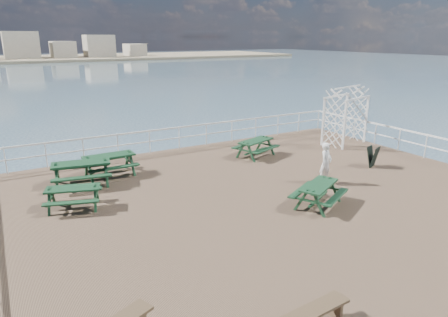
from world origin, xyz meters
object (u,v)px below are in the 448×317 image
flat_bench_far (314,314)px  trellis_arbor (345,119)px  picnic_table_c (256,144)px  person (326,163)px  picnic_table_b (109,161)px  picnic_table_d (73,193)px  picnic_table_e (319,190)px  picnic_table_a (81,169)px

flat_bench_far → trellis_arbor: bearing=38.7°
picnic_table_c → person: 4.14m
picnic_table_b → picnic_table_d: 3.14m
picnic_table_e → person: 2.20m
flat_bench_far → person: bearing=41.8°
flat_bench_far → person: person is taller
picnic_table_e → flat_bench_far: 5.79m
picnic_table_c → trellis_arbor: size_ratio=0.75×
picnic_table_a → picnic_table_e: size_ratio=1.06×
picnic_table_e → flat_bench_far: picnic_table_e is taller
picnic_table_d → person: size_ratio=1.27×
trellis_arbor → picnic_table_c: bearing=162.4°
trellis_arbor → picnic_table_a: bearing=164.1°
picnic_table_d → flat_bench_far: 8.37m
picnic_table_a → trellis_arbor: 12.66m
picnic_table_d → flat_bench_far: size_ratio=1.27×
picnic_table_b → person: person is taller
picnic_table_a → trellis_arbor: bearing=8.5°
picnic_table_a → person: 8.86m
picnic_table_b → person: bearing=-37.1°
picnic_table_b → trellis_arbor: bearing=-6.3°
picnic_table_c → picnic_table_e: (-1.38, -5.57, -0.02)m
picnic_table_d → person: person is taller
picnic_table_a → picnic_table_b: (1.14, 0.57, -0.03)m
flat_bench_far → trellis_arbor: (10.48, 9.44, 0.95)m
picnic_table_c → picnic_table_e: 5.73m
picnic_table_d → picnic_table_c: bearing=31.3°
trellis_arbor → picnic_table_e: bearing=-155.1°
picnic_table_c → flat_bench_far: 11.15m
picnic_table_e → person: (1.65, 1.44, 0.24)m
picnic_table_d → picnic_table_e: size_ratio=0.91×
picnic_table_e → picnic_table_c: bearing=49.5°
picnic_table_d → picnic_table_e: 7.72m
picnic_table_b → picnic_table_c: (6.37, -0.68, -0.05)m
trellis_arbor → person: 6.18m
flat_bench_far → trellis_arbor: size_ratio=0.54×
picnic_table_a → picnic_table_c: 7.52m
flat_bench_far → picnic_table_c: bearing=57.9°
picnic_table_b → picnic_table_e: picnic_table_b is taller
picnic_table_b → picnic_table_d: size_ratio=1.00×
picnic_table_e → person: bearing=14.7°
picnic_table_b → flat_bench_far: bearing=-85.7°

